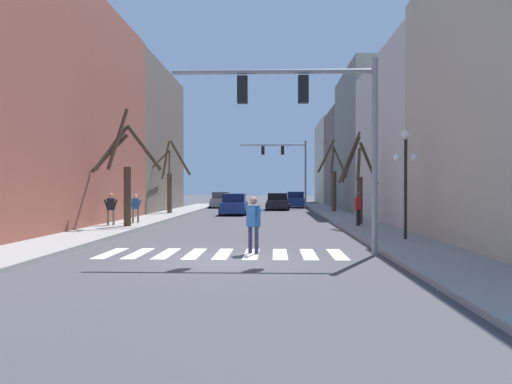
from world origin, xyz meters
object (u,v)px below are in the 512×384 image
at_px(street_tree_right_near, 124,171).
at_px(street_tree_left_mid, 333,182).
at_px(pedestrian_near_right_corner, 253,220).
at_px(traffic_signal_near, 315,113).
at_px(pedestrian_waiting_at_curb, 111,206).
at_px(street_lamp_right_corner, 406,162).
at_px(street_tree_left_far, 170,178).
at_px(street_tree_right_mid, 359,183).
at_px(car_parked_right_far, 221,200).
at_px(traffic_signal_far, 287,160).
at_px(car_driving_away_lane, 295,200).
at_px(pedestrian_on_right_sidewalk, 358,205).
at_px(car_at_intersection, 277,202).
at_px(pedestrian_crossing_street, 136,206).
at_px(car_parked_right_mid, 234,205).

bearing_deg(street_tree_right_near, street_tree_left_mid, 52.79).
bearing_deg(street_tree_right_near, pedestrian_near_right_corner, -52.62).
height_order(traffic_signal_near, pedestrian_waiting_at_curb, traffic_signal_near).
height_order(traffic_signal_near, street_lamp_right_corner, traffic_signal_near).
bearing_deg(street_lamp_right_corner, street_tree_left_far, 124.09).
bearing_deg(street_lamp_right_corner, street_tree_right_mid, 93.04).
xyz_separation_m(traffic_signal_near, car_parked_right_far, (-6.72, 35.57, -3.64)).
xyz_separation_m(traffic_signal_far, car_driving_away_lane, (0.92, 2.47, -4.07)).
height_order(car_parked_right_far, pedestrian_waiting_at_curb, pedestrian_waiting_at_curb).
relative_size(street_lamp_right_corner, pedestrian_near_right_corner, 2.28).
relative_size(pedestrian_on_right_sidewalk, street_tree_left_far, 0.31).
xyz_separation_m(traffic_signal_far, car_at_intersection, (-0.98, -2.77, -4.10)).
bearing_deg(pedestrian_waiting_at_curb, car_parked_right_far, 60.32).
bearing_deg(pedestrian_near_right_corner, street_tree_left_far, -24.01).
relative_size(pedestrian_near_right_corner, street_tree_right_near, 0.30).
bearing_deg(traffic_signal_far, pedestrian_on_right_sidewalk, -82.74).
xyz_separation_m(traffic_signal_near, pedestrian_crossing_street, (-8.92, 11.77, -3.31)).
distance_m(street_tree_right_near, street_tree_left_mid, 20.43).
relative_size(pedestrian_crossing_street, pedestrian_on_right_sidewalk, 0.91).
bearing_deg(street_tree_left_far, pedestrian_on_right_sidewalk, -45.51).
bearing_deg(pedestrian_waiting_at_curb, pedestrian_near_right_corner, -74.30).
bearing_deg(car_parked_right_far, pedestrian_waiting_at_curb, 173.30).
bearing_deg(pedestrian_on_right_sidewalk, pedestrian_waiting_at_curb, -65.68).
distance_m(street_lamp_right_corner, street_tree_right_near, 13.71).
height_order(pedestrian_crossing_street, street_tree_right_mid, street_tree_right_mid).
bearing_deg(pedestrian_waiting_at_curb, street_tree_left_mid, 26.41).
distance_m(car_at_intersection, pedestrian_crossing_street, 20.87).
xyz_separation_m(pedestrian_waiting_at_curb, street_tree_right_mid, (12.99, 1.30, 1.23)).
relative_size(car_parked_right_mid, pedestrian_waiting_at_curb, 2.89).
height_order(street_tree_right_mid, street_tree_left_mid, street_tree_left_mid).
bearing_deg(street_tree_right_near, pedestrian_on_right_sidewalk, 4.55).
distance_m(pedestrian_crossing_street, street_tree_left_mid, 18.63).
xyz_separation_m(car_driving_away_lane, pedestrian_on_right_sidewalk, (2.09, -26.12, 0.40)).
bearing_deg(street_tree_left_far, street_tree_left_mid, 12.11).
xyz_separation_m(traffic_signal_near, car_driving_away_lane, (0.94, 36.29, -3.63)).
distance_m(street_lamp_right_corner, pedestrian_near_right_corner, 6.79).
height_order(car_at_intersection, street_tree_right_mid, street_tree_right_mid).
height_order(car_at_intersection, car_driving_away_lane, car_driving_away_lane).
relative_size(pedestrian_crossing_street, street_tree_left_far, 0.28).
xyz_separation_m(car_parked_right_mid, pedestrian_waiting_at_curb, (-5.40, -12.77, 0.36)).
height_order(traffic_signal_near, street_tree_left_mid, traffic_signal_near).
distance_m(car_at_intersection, car_parked_right_mid, 8.94).
xyz_separation_m(car_parked_right_far, pedestrian_on_right_sidewalk, (9.74, -25.40, 0.42)).
bearing_deg(street_lamp_right_corner, pedestrian_crossing_street, 146.81).
bearing_deg(car_parked_right_far, pedestrian_on_right_sidewalk, -159.01).
bearing_deg(car_driving_away_lane, pedestrian_near_right_corner, 175.45).
height_order(pedestrian_crossing_street, street_tree_left_far, street_tree_left_far).
distance_m(car_at_intersection, pedestrian_on_right_sidewalk, 21.27).
distance_m(car_parked_right_far, pedestrian_on_right_sidewalk, 27.21).
relative_size(car_at_intersection, car_driving_away_lane, 1.06).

